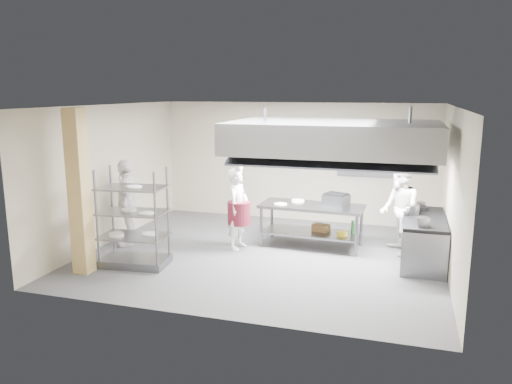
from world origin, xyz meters
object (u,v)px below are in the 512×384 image
(cooking_range, at_px, (423,241))
(chef_plating, at_px, (127,203))
(pass_rack, at_px, (133,218))
(stockpot, at_px, (413,209))
(chef_line, at_px, (399,210))
(island, at_px, (311,226))
(chef_head, at_px, (238,209))
(griddle, at_px, (336,200))

(cooking_range, xyz_separation_m, chef_plating, (-6.08, -0.68, 0.52))
(pass_rack, xyz_separation_m, stockpot, (5.05, 1.99, 0.06))
(pass_rack, distance_m, stockpot, 5.43)
(cooking_range, distance_m, chef_line, 0.80)
(island, height_order, chef_line, chef_line)
(chef_head, bearing_deg, stockpot, -75.35)
(pass_rack, xyz_separation_m, cooking_range, (5.28, 1.79, -0.52))
(island, relative_size, chef_line, 1.18)
(chef_plating, bearing_deg, chef_head, 74.68)
(chef_plating, bearing_deg, stockpot, 72.48)
(chef_head, bearing_deg, chef_plating, 108.36)
(cooking_range, xyz_separation_m, chef_line, (-0.48, 0.39, 0.50))
(cooking_range, relative_size, griddle, 4.09)
(griddle, bearing_deg, pass_rack, -127.53)
(chef_plating, xyz_separation_m, stockpot, (5.86, 0.88, 0.06))
(island, bearing_deg, chef_plating, -162.07)
(pass_rack, height_order, stockpot, pass_rack)
(island, distance_m, chef_plating, 3.98)
(island, bearing_deg, pass_rack, -141.81)
(island, relative_size, stockpot, 8.04)
(chef_line, xyz_separation_m, chef_plating, (-5.60, -1.08, 0.02))
(pass_rack, xyz_separation_m, chef_plating, (-0.80, 1.11, -0.00))
(chef_line, bearing_deg, cooking_range, 32.46)
(cooking_range, bearing_deg, island, 171.12)
(chef_plating, height_order, griddle, chef_plating)
(island, height_order, chef_plating, chef_plating)
(cooking_range, bearing_deg, griddle, 165.82)
(island, distance_m, griddle, 0.77)
(chef_head, xyz_separation_m, chef_line, (3.24, 0.63, 0.06))
(cooking_range, xyz_separation_m, stockpot, (-0.22, 0.20, 0.57))
(chef_head, distance_m, stockpot, 3.52)
(chef_line, bearing_deg, chef_head, -97.24)
(pass_rack, distance_m, chef_plating, 1.37)
(chef_head, relative_size, griddle, 3.50)
(island, height_order, chef_head, chef_head)
(chef_head, height_order, chef_line, chef_line)
(cooking_range, distance_m, chef_plating, 6.14)
(stockpot, bearing_deg, griddle, 170.75)
(pass_rack, bearing_deg, stockpot, 15.30)
(chef_line, bearing_deg, island, -106.94)
(chef_line, distance_m, griddle, 1.29)
(island, relative_size, griddle, 4.45)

